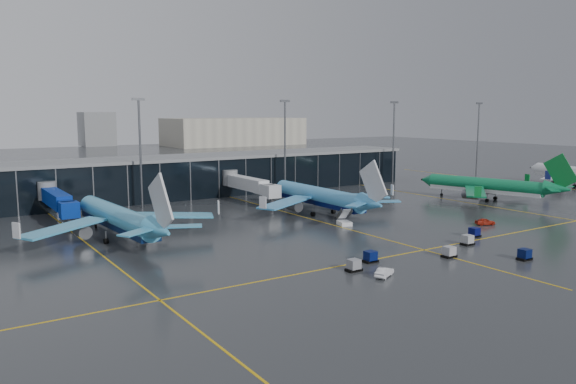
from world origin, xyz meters
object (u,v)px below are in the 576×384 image
airliner_arkefly (117,204)px  mobile_airstair (344,221)px  airliner_klm_near (318,186)px  service_van_red (485,222)px  airliner_aer_lingus (485,177)px  service_van_white (384,272)px  baggage_carts (443,250)px

airliner_arkefly → mobile_airstair: 43.52m
airliner_klm_near → service_van_red: bearing=-53.6°
airliner_aer_lingus → service_van_red: (-26.07, -20.45, -5.39)m
service_van_red → service_van_white: size_ratio=0.99×
airliner_aer_lingus → baggage_carts: size_ratio=1.14×
airliner_arkefly → airliner_aer_lingus: size_ratio=1.05×
service_van_red → airliner_klm_near: bearing=60.8°
airliner_arkefly → service_van_white: (23.81, -42.63, -5.70)m
airliner_klm_near → service_van_white: size_ratio=10.25×
airliner_arkefly → airliner_klm_near: bearing=-2.0°
airliner_aer_lingus → airliner_klm_near: bearing=154.2°
airliner_arkefly → service_van_white: bearing=-64.3°
airliner_klm_near → baggage_carts: 40.62m
service_van_white → mobile_airstair: bearing=-56.4°
airliner_arkefly → service_van_white: 49.16m
service_van_red → baggage_carts: bearing=139.7°
airliner_arkefly → airliner_klm_near: (44.71, 1.20, -0.11)m
service_van_red → airliner_aer_lingus: bearing=-26.4°
airliner_aer_lingus → service_van_white: bearing=-167.8°
airliner_aer_lingus → baggage_carts: (-51.25, -31.78, -5.30)m
baggage_carts → service_van_red: (25.18, 11.33, -0.09)m
mobile_airstair → service_van_white: mobile_airstair is taller
baggage_carts → mobile_airstair: 26.66m
airliner_klm_near → mobile_airstair: bearing=-102.8°
baggage_carts → service_van_white: baggage_carts is taller
service_van_red → service_van_white: 43.91m
airliner_klm_near → mobile_airstair: size_ratio=10.96×
baggage_carts → service_van_red: bearing=24.2°
service_van_white → baggage_carts: bearing=-102.8°
airliner_arkefly → service_van_red: (65.00, -27.42, -5.68)m
airliner_klm_near → baggage_carts: bearing=-95.9°
airliner_arkefly → airliner_klm_near: size_ratio=1.02×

